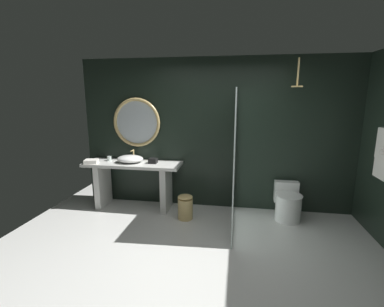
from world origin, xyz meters
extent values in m
plane|color=silver|center=(0.00, 0.00, 0.00)|extent=(5.76, 5.76, 0.00)
cube|color=black|center=(0.00, 1.90, 1.30)|extent=(4.80, 0.10, 2.60)
cube|color=silver|center=(-1.42, 1.55, 0.80)|extent=(1.68, 0.55, 0.05)
cube|color=silver|center=(-2.01, 1.55, 0.39)|extent=(0.10, 0.47, 0.77)
cube|color=silver|center=(-0.83, 1.55, 0.39)|extent=(0.10, 0.47, 0.77)
ellipsoid|color=white|center=(-1.47, 1.56, 0.89)|extent=(0.46, 0.38, 0.13)
cylinder|color=tan|center=(-1.47, 1.73, 0.92)|extent=(0.02, 0.02, 0.20)
cylinder|color=tan|center=(-1.47, 1.67, 1.01)|extent=(0.02, 0.12, 0.02)
cylinder|color=silver|center=(-1.89, 1.61, 0.87)|extent=(0.07, 0.07, 0.08)
cube|color=black|center=(-1.06, 1.57, 0.87)|extent=(0.14, 0.13, 0.09)
torus|color=tan|center=(-1.42, 1.81, 1.50)|extent=(0.87, 0.06, 0.87)
cylinder|color=#B2BCC1|center=(-1.42, 1.82, 1.50)|extent=(0.78, 0.01, 0.78)
cube|color=silver|center=(0.33, 1.15, 1.03)|extent=(0.02, 1.41, 2.06)
cylinder|color=tan|center=(1.19, 1.48, 2.30)|extent=(0.02, 0.02, 0.39)
cylinder|color=tan|center=(1.19, 1.48, 2.10)|extent=(0.16, 0.16, 0.02)
cylinder|color=silver|center=(2.21, 1.05, 1.36)|extent=(0.11, 0.11, 0.39)
sphere|color=silver|center=(2.13, 0.84, 1.28)|extent=(0.07, 0.07, 0.07)
cylinder|color=white|center=(1.20, 1.45, 0.21)|extent=(0.40, 0.40, 0.42)
ellipsoid|color=white|center=(1.20, 1.45, 0.43)|extent=(0.42, 0.46, 0.02)
cube|color=white|center=(1.20, 1.72, 0.39)|extent=(0.39, 0.14, 0.36)
cylinder|color=tan|center=(-0.44, 1.24, 0.17)|extent=(0.24, 0.24, 0.34)
ellipsoid|color=tan|center=(-0.44, 1.24, 0.37)|extent=(0.24, 0.24, 0.07)
cube|color=silver|center=(-2.11, 1.38, 0.86)|extent=(0.26, 0.24, 0.07)
camera|label=1|loc=(0.36, -2.81, 1.96)|focal=25.46mm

